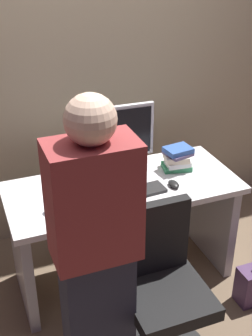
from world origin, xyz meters
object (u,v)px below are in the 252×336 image
(cup_by_monitor, at_px, (52,176))
(book_stack, at_px, (177,158))
(mouse, at_px, (174,184))
(office_chair, at_px, (162,295))
(monitor, at_px, (114,136))
(keyboard, at_px, (132,194))
(desk, at_px, (123,215))
(cup_near_keyboard, at_px, (53,204))
(person_at_desk, at_px, (96,255))

(cup_by_monitor, relative_size, book_stack, 0.39)
(mouse, height_order, cup_by_monitor, cup_by_monitor)
(office_chair, height_order, monitor, monitor)
(office_chair, height_order, keyboard, office_chair)
(monitor, bearing_deg, desk, -93.68)
(cup_near_keyboard, height_order, cup_by_monitor, cup_near_keyboard)
(cup_near_keyboard, xyz_separation_m, cup_by_monitor, (0.07, 0.33, -0.00))
(office_chair, height_order, mouse, office_chair)
(monitor, bearing_deg, cup_near_keyboard, -146.36)
(office_chair, relative_size, book_stack, 4.49)
(keyboard, height_order, book_stack, book_stack)
(person_at_desk, xyz_separation_m, cup_near_keyboard, (-0.07, 0.57, -0.05))
(desk, xyz_separation_m, keyboard, (0.01, -0.13, 0.24))
(monitor, relative_size, book_stack, 2.58)
(keyboard, height_order, mouse, mouse)
(person_at_desk, xyz_separation_m, monitor, (0.42, 0.90, 0.16))
(desk, xyz_separation_m, cup_by_monitor, (-0.41, 0.21, 0.27))
(person_at_desk, height_order, cup_by_monitor, person_at_desk)
(keyboard, bearing_deg, book_stack, 22.43)
(mouse, height_order, cup_near_keyboard, cup_near_keyboard)
(keyboard, xyz_separation_m, cup_by_monitor, (-0.42, 0.33, 0.03))
(monitor, relative_size, cup_near_keyboard, 5.89)
(person_at_desk, distance_m, monitor, 1.01)
(desk, height_order, book_stack, book_stack)
(desk, height_order, office_chair, office_chair)
(cup_near_keyboard, bearing_deg, mouse, -0.20)
(monitor, relative_size, cup_by_monitor, 6.58)
(desk, relative_size, monitor, 2.74)
(person_at_desk, bearing_deg, office_chair, 5.00)
(cup_by_monitor, xyz_separation_m, book_stack, (0.82, -0.14, 0.04))
(office_chair, bearing_deg, monitor, 87.32)
(person_at_desk, height_order, book_stack, person_at_desk)
(monitor, height_order, cup_near_keyboard, monitor)
(monitor, xyz_separation_m, mouse, (0.28, -0.33, -0.24))
(person_at_desk, xyz_separation_m, book_stack, (0.82, 0.77, -0.01))
(person_at_desk, bearing_deg, cup_by_monitor, 90.09)
(monitor, xyz_separation_m, cup_near_keyboard, (-0.49, -0.33, -0.21))
(monitor, bearing_deg, office_chair, -92.68)
(desk, distance_m, keyboard, 0.27)
(book_stack, bearing_deg, keyboard, -154.18)
(office_chair, relative_size, monitor, 1.74)
(person_at_desk, bearing_deg, mouse, 39.33)
(cup_by_monitor, bearing_deg, desk, -26.73)
(office_chair, height_order, cup_near_keyboard, office_chair)
(monitor, height_order, keyboard, monitor)
(office_chair, bearing_deg, desk, 87.61)
(monitor, distance_m, mouse, 0.49)
(person_at_desk, distance_m, mouse, 0.91)
(cup_near_keyboard, distance_m, book_stack, 0.91)
(person_at_desk, relative_size, book_stack, 7.83)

